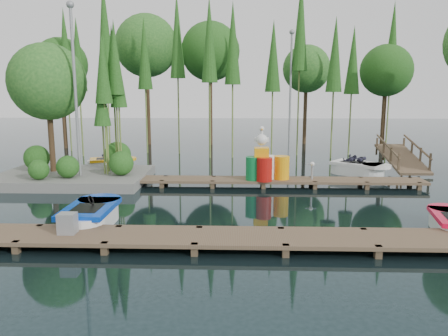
{
  "coord_description": "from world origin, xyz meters",
  "views": [
    {
      "loc": [
        1.05,
        -14.91,
        3.88
      ],
      "look_at": [
        0.5,
        0.5,
        1.1
      ],
      "focal_mm": 35.0,
      "sensor_mm": 36.0,
      "label": 1
    }
  ],
  "objects_px": {
    "boat_blue": "(91,216)",
    "drum_cluster": "(262,164)",
    "boat_yellow_far": "(110,163)",
    "utility_cabinet": "(67,223)",
    "yellow_barrel": "(282,168)",
    "island": "(64,106)"
  },
  "relations": [
    {
      "from": "utility_cabinet",
      "to": "yellow_barrel",
      "type": "xyz_separation_m",
      "value": [
        6.03,
        7.0,
        0.21
      ]
    },
    {
      "from": "boat_yellow_far",
      "to": "utility_cabinet",
      "type": "relative_size",
      "value": 4.98
    },
    {
      "from": "utility_cabinet",
      "to": "drum_cluster",
      "type": "height_order",
      "value": "drum_cluster"
    },
    {
      "from": "boat_yellow_far",
      "to": "yellow_barrel",
      "type": "distance_m",
      "value": 9.0
    },
    {
      "from": "island",
      "to": "boat_blue",
      "type": "relative_size",
      "value": 2.38
    },
    {
      "from": "boat_blue",
      "to": "boat_yellow_far",
      "type": "relative_size",
      "value": 1.09
    },
    {
      "from": "boat_blue",
      "to": "drum_cluster",
      "type": "xyz_separation_m",
      "value": [
        5.19,
        5.26,
        0.66
      ]
    },
    {
      "from": "boat_yellow_far",
      "to": "utility_cabinet",
      "type": "bearing_deg",
      "value": -76.16
    },
    {
      "from": "boat_blue",
      "to": "utility_cabinet",
      "type": "relative_size",
      "value": 5.42
    },
    {
      "from": "island",
      "to": "boat_blue",
      "type": "bearing_deg",
      "value": -63.69
    },
    {
      "from": "utility_cabinet",
      "to": "boat_blue",
      "type": "bearing_deg",
      "value": 88.57
    },
    {
      "from": "boat_blue",
      "to": "boat_yellow_far",
      "type": "height_order",
      "value": "boat_yellow_far"
    },
    {
      "from": "utility_cabinet",
      "to": "yellow_barrel",
      "type": "distance_m",
      "value": 9.24
    },
    {
      "from": "drum_cluster",
      "to": "island",
      "type": "bearing_deg",
      "value": 173.45
    },
    {
      "from": "yellow_barrel",
      "to": "drum_cluster",
      "type": "height_order",
      "value": "drum_cluster"
    },
    {
      "from": "boat_yellow_far",
      "to": "yellow_barrel",
      "type": "xyz_separation_m",
      "value": [
        8.14,
        -3.81,
        0.52
      ]
    },
    {
      "from": "utility_cabinet",
      "to": "drum_cluster",
      "type": "bearing_deg",
      "value": 52.6
    },
    {
      "from": "island",
      "to": "boat_yellow_far",
      "type": "xyz_separation_m",
      "value": [
        0.92,
        3.02,
        -2.93
      ]
    },
    {
      "from": "boat_yellow_far",
      "to": "yellow_barrel",
      "type": "height_order",
      "value": "yellow_barrel"
    },
    {
      "from": "utility_cabinet",
      "to": "island",
      "type": "bearing_deg",
      "value": 111.24
    },
    {
      "from": "drum_cluster",
      "to": "boat_blue",
      "type": "bearing_deg",
      "value": -134.65
    },
    {
      "from": "yellow_barrel",
      "to": "island",
      "type": "bearing_deg",
      "value": 175.01
    }
  ]
}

